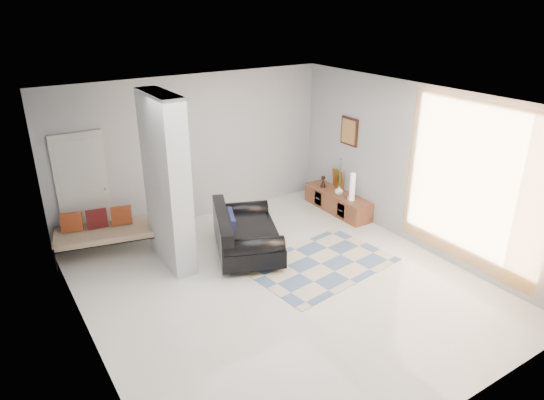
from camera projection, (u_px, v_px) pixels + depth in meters
floor at (281, 285)px, 7.41m from camera, size 6.00×6.00×0.00m
ceiling at (283, 102)px, 6.32m from camera, size 6.00×6.00×0.00m
wall_back at (194, 149)px, 9.19m from camera, size 6.00×0.00×6.00m
wall_front at (460, 306)px, 4.54m from camera, size 6.00×0.00×6.00m
wall_left at (81, 252)px, 5.49m from camera, size 0.00×6.00×6.00m
wall_right at (416, 167)px, 8.24m from camera, size 0.00×6.00×6.00m
partition_column at (167, 182)px, 7.56m from camera, size 0.35×1.20×2.80m
hallway_door at (83, 191)px, 8.26m from camera, size 0.85×0.06×2.04m
curtain at (472, 186)px, 7.29m from camera, size 0.00×2.55×2.55m
wall_art at (349, 131)px, 9.44m from camera, size 0.04×0.45×0.55m
media_console at (337, 202)px, 9.91m from camera, size 0.45×1.64×0.80m
loveseat at (243, 234)px, 8.24m from camera, size 1.57×1.97×0.76m
daybed at (106, 230)px, 8.21m from camera, size 1.85×1.10×0.77m
area_rug at (321, 264)px, 7.99m from camera, size 2.47×1.80×0.01m
cylinder_lamp at (352, 187)px, 9.38m from camera, size 0.10×0.10×0.55m
bronze_figurine at (323, 181)px, 10.09m from camera, size 0.12×0.12×0.24m
vase at (339, 190)px, 9.70m from camera, size 0.20×0.20×0.18m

